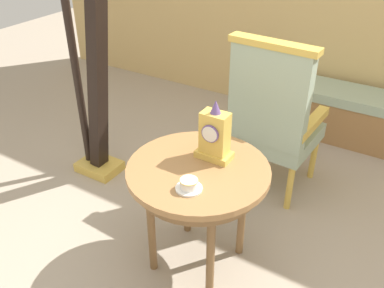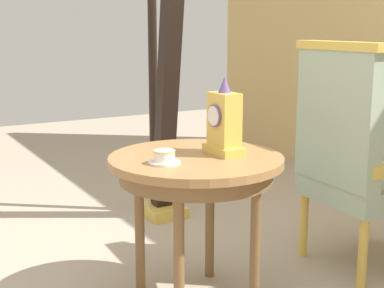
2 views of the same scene
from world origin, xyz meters
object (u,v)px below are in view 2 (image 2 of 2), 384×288
(side_table, at_px, (196,173))
(teacup_left, at_px, (164,157))
(mantel_clock, at_px, (224,123))
(armchair, at_px, (354,154))
(harp, at_px, (163,107))

(side_table, bearing_deg, teacup_left, -73.29)
(mantel_clock, xyz_separation_m, armchair, (0.05, 0.73, -0.21))
(mantel_clock, height_order, harp, harp)
(side_table, distance_m, teacup_left, 0.21)
(teacup_left, relative_size, mantel_clock, 0.39)
(teacup_left, bearing_deg, harp, 153.35)
(armchair, height_order, harp, harp)
(side_table, relative_size, mantel_clock, 2.23)
(teacup_left, relative_size, harp, 0.07)
(side_table, xyz_separation_m, harp, (-1.09, 0.40, 0.12))
(teacup_left, height_order, harp, harp)
(mantel_clock, height_order, armchair, armchair)
(teacup_left, bearing_deg, armchair, 88.84)
(teacup_left, distance_m, harp, 1.28)
(armchair, xyz_separation_m, harp, (-1.17, -0.46, 0.12))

